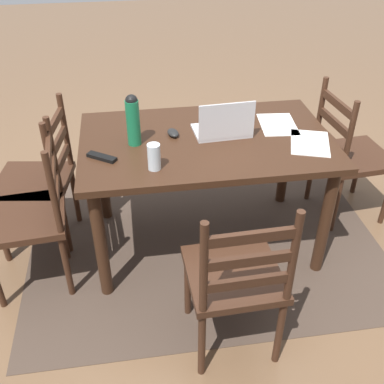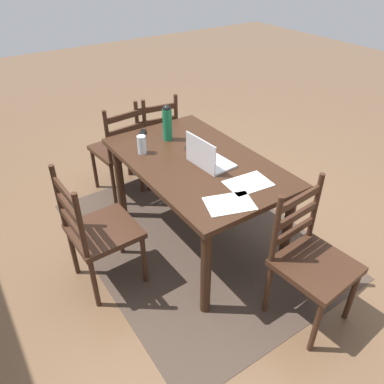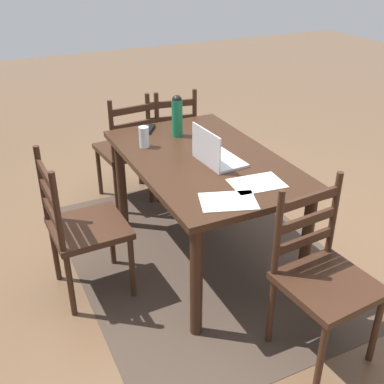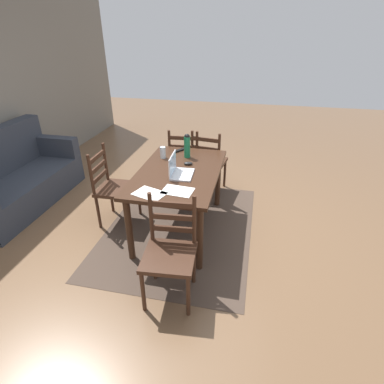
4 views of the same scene
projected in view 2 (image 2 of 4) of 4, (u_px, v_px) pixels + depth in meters
ground_plane at (196, 239)px, 3.23m from camera, size 14.00×14.00×0.00m
area_rug at (196, 238)px, 3.23m from camera, size 2.26×1.70×0.01m
dining_table at (196, 172)px, 2.86m from camera, size 1.44×0.89×0.77m
chair_right_near at (153, 140)px, 3.74m from camera, size 0.50×0.50×0.95m
chair_far_head at (98, 232)px, 2.60m from camera, size 0.45×0.45×0.95m
chair_right_far at (121, 150)px, 3.58m from camera, size 0.48×0.48×0.95m
chair_left_near at (311, 261)px, 2.36m from camera, size 0.48×0.48×0.95m
laptop at (207, 158)px, 2.71m from camera, size 0.33×0.24×0.23m
water_bottle at (168, 122)px, 3.00m from camera, size 0.07×0.07×0.29m
drinking_glass at (142, 145)px, 2.85m from camera, size 0.07×0.07×0.14m
computer_mouse at (190, 146)px, 2.95m from camera, size 0.08×0.11×0.03m
tv_remote at (142, 134)px, 3.14m from camera, size 0.16×0.13×0.02m
paper_stack_left at (229, 204)px, 2.35m from camera, size 0.29×0.35×0.00m
paper_stack_right at (248, 183)px, 2.54m from camera, size 0.24×0.31×0.00m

